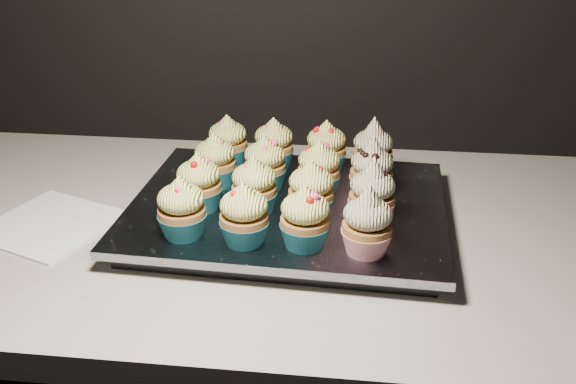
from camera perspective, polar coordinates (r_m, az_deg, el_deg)
The scene contains 20 objects.
worktop at distance 0.95m, azimuth 10.43°, elevation -4.23°, with size 2.44×0.64×0.04m, color beige.
napkin at distance 0.99m, azimuth -20.41°, elevation -2.72°, with size 0.16×0.16×0.00m, color white.
baking_tray at distance 0.93m, azimuth 0.00°, elevation -2.16°, with size 0.41×0.31×0.02m, color black.
foil_lining at distance 0.92m, azimuth 0.00°, elevation -1.23°, with size 0.45×0.35×0.01m, color silver.
cupcake_0 at distance 0.83m, azimuth -9.44°, elevation -1.52°, with size 0.06×0.06×0.08m.
cupcake_1 at distance 0.80m, azimuth -3.93°, elevation -2.12°, with size 0.06×0.06×0.08m.
cupcake_2 at distance 0.80m, azimuth 1.51°, elevation -2.41°, with size 0.06×0.06×0.08m.
cupcake_3 at distance 0.79m, azimuth 7.07°, elevation -2.80°, with size 0.06×0.06×0.10m.
cupcake_4 at distance 0.89m, azimuth -7.93°, elevation 0.73°, with size 0.06×0.06×0.08m.
cupcake_5 at distance 0.88m, azimuth -3.04°, elevation 0.42°, with size 0.06×0.06×0.08m.
cupcake_6 at distance 0.86m, azimuth 2.06°, elevation 0.05°, with size 0.06×0.06×0.08m.
cupcake_7 at distance 0.86m, azimuth 7.48°, elevation -0.19°, with size 0.06×0.06×0.10m.
cupcake_8 at distance 0.96m, azimuth -6.49°, elevation 2.69°, with size 0.06×0.06×0.08m.
cupcake_9 at distance 0.95m, azimuth -2.07°, elevation 2.46°, with size 0.06×0.06×0.08m.
cupcake_10 at distance 0.93m, azimuth 2.76°, elevation 2.01°, with size 0.06×0.06×0.08m.
cupcake_11 at distance 0.93m, azimuth 7.44°, elevation 1.92°, with size 0.06×0.06×0.10m.
cupcake_12 at distance 1.03m, azimuth -5.37°, elevation 4.42°, with size 0.06×0.06×0.08m.
cupcake_13 at distance 1.02m, azimuth -1.28°, elevation 4.18°, with size 0.06×0.06×0.08m.
cupcake_14 at distance 1.01m, azimuth 3.41°, elevation 3.91°, with size 0.06×0.06×0.08m.
cupcake_15 at distance 1.00m, azimuth 7.54°, elevation 3.71°, with size 0.06×0.06×0.10m.
Camera 1 is at (-0.08, 0.88, 1.35)m, focal length 40.00 mm.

